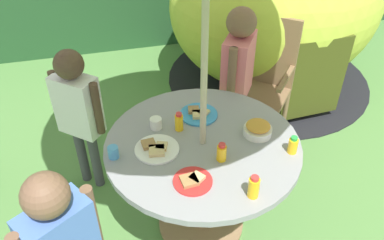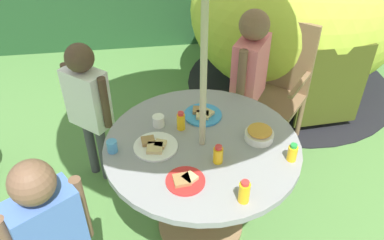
# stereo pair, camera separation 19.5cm
# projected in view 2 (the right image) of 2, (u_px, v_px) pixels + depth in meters

# --- Properties ---
(ground_plane) EXTENTS (10.00, 10.00, 0.02)m
(ground_plane) POSITION_uv_depth(u_px,v_px,m) (200.00, 225.00, 2.72)
(ground_plane) COLOR #548442
(garden_table) EXTENTS (1.13, 1.13, 0.73)m
(garden_table) POSITION_uv_depth(u_px,v_px,m) (202.00, 166.00, 2.38)
(garden_table) COLOR #93704C
(garden_table) RESTS_ON ground_plane
(wooden_chair) EXTENTS (0.62, 0.62, 1.02)m
(wooden_chair) POSITION_uv_depth(u_px,v_px,m) (278.00, 80.00, 3.15)
(wooden_chair) COLOR brown
(wooden_chair) RESTS_ON ground_plane
(dome_tent) EXTENTS (2.21, 2.21, 1.64)m
(dome_tent) POSITION_uv_depth(u_px,v_px,m) (300.00, 8.00, 3.66)
(dome_tent) COLOR #B2C63F
(dome_tent) RESTS_ON ground_plane
(child_in_pink_shirt) EXTENTS (0.32, 0.36, 1.23)m
(child_in_pink_shirt) POSITION_uv_depth(u_px,v_px,m) (250.00, 70.00, 2.82)
(child_in_pink_shirt) COLOR navy
(child_in_pink_shirt) RESTS_ON ground_plane
(child_in_white_shirt) EXTENTS (0.32, 0.31, 1.11)m
(child_in_white_shirt) POSITION_uv_depth(u_px,v_px,m) (87.00, 98.00, 2.67)
(child_in_white_shirt) COLOR #3F3F47
(child_in_white_shirt) RESTS_ON ground_plane
(child_in_blue_shirt) EXTENTS (0.34, 0.30, 1.14)m
(child_in_blue_shirt) POSITION_uv_depth(u_px,v_px,m) (49.00, 231.00, 1.79)
(child_in_blue_shirt) COLOR navy
(child_in_blue_shirt) RESTS_ON ground_plane
(snack_bowl) EXTENTS (0.17, 0.17, 0.08)m
(snack_bowl) POSITION_uv_depth(u_px,v_px,m) (259.00, 134.00, 2.28)
(snack_bowl) COLOR white
(snack_bowl) RESTS_ON garden_table
(plate_near_right) EXTENTS (0.24, 0.24, 0.03)m
(plate_near_right) POSITION_uv_depth(u_px,v_px,m) (203.00, 114.00, 2.47)
(plate_near_right) COLOR #338CD8
(plate_near_right) RESTS_ON garden_table
(plate_far_left) EXTENTS (0.20, 0.20, 0.03)m
(plate_far_left) POSITION_uv_depth(u_px,v_px,m) (185.00, 180.00, 2.02)
(plate_far_left) COLOR red
(plate_far_left) RESTS_ON garden_table
(plate_near_left) EXTENTS (0.25, 0.25, 0.03)m
(plate_near_left) POSITION_uv_depth(u_px,v_px,m) (155.00, 146.00, 2.23)
(plate_near_left) COLOR white
(plate_near_left) RESTS_ON garden_table
(juice_bottle_far_right) EXTENTS (0.06, 0.06, 0.13)m
(juice_bottle_far_right) POSITION_uv_depth(u_px,v_px,m) (244.00, 192.00, 1.89)
(juice_bottle_far_right) COLOR yellow
(juice_bottle_far_right) RESTS_ON garden_table
(juice_bottle_center_front) EXTENTS (0.05, 0.05, 0.11)m
(juice_bottle_center_front) POSITION_uv_depth(u_px,v_px,m) (292.00, 153.00, 2.13)
(juice_bottle_center_front) COLOR yellow
(juice_bottle_center_front) RESTS_ON garden_table
(juice_bottle_center_back) EXTENTS (0.05, 0.05, 0.11)m
(juice_bottle_center_back) POSITION_uv_depth(u_px,v_px,m) (218.00, 155.00, 2.12)
(juice_bottle_center_back) COLOR yellow
(juice_bottle_center_back) RESTS_ON garden_table
(juice_bottle_mid_left) EXTENTS (0.05, 0.05, 0.12)m
(juice_bottle_mid_left) POSITION_uv_depth(u_px,v_px,m) (181.00, 121.00, 2.34)
(juice_bottle_mid_left) COLOR yellow
(juice_bottle_mid_left) RESTS_ON garden_table
(cup_near) EXTENTS (0.06, 0.06, 0.07)m
(cup_near) POSITION_uv_depth(u_px,v_px,m) (112.00, 147.00, 2.19)
(cup_near) COLOR #4C99D8
(cup_near) RESTS_ON garden_table
(cup_far) EXTENTS (0.07, 0.07, 0.07)m
(cup_far) POSITION_uv_depth(u_px,v_px,m) (158.00, 121.00, 2.38)
(cup_far) COLOR white
(cup_far) RESTS_ON garden_table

